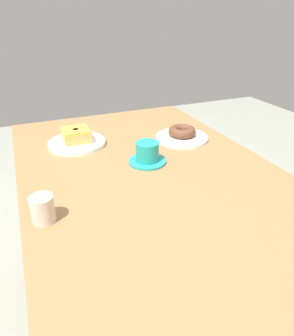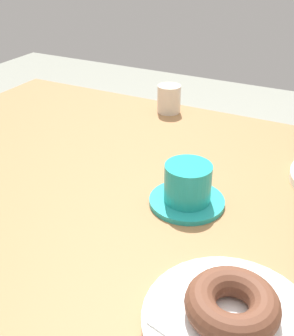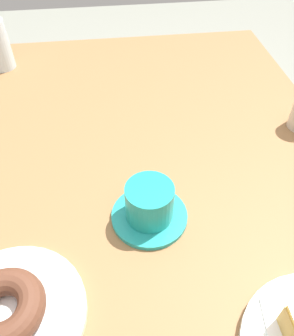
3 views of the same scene
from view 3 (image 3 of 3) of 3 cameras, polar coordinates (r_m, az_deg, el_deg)
name	(u,v)px [view 3 (image 3 of 3)]	position (r m, az deg, el deg)	size (l,w,h in m)	color
table	(153,218)	(0.67, 0.93, -8.36)	(1.25, 0.80, 0.78)	olive
plate_chocolate_ring	(9,316)	(0.53, -22.07, -21.98)	(0.21, 0.21, 0.01)	white
napkin_chocolate_ring	(7,314)	(0.52, -22.30, -21.66)	(0.14, 0.14, 0.00)	white
donut_chocolate_ring	(3,308)	(0.50, -22.95, -20.76)	(0.11, 0.11, 0.04)	brown
coffee_cup	(149,205)	(0.55, 0.41, -6.26)	(0.13, 0.13, 0.07)	teal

